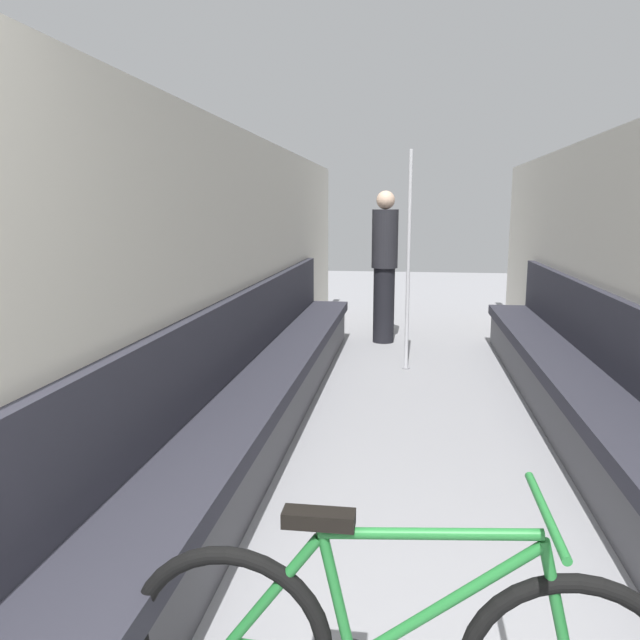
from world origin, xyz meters
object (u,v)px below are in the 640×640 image
grab_pole_near (408,265)px  passenger_standing (384,265)px  bench_seat_row_right (591,401)px  bench_seat_row_left (264,388)px

grab_pole_near → passenger_standing: 1.25m
bench_seat_row_right → passenger_standing: passenger_standing is taller
bench_seat_row_left → bench_seat_row_right: same height
bench_seat_row_left → grab_pole_near: bearing=62.2°
grab_pole_near → passenger_standing: size_ratio=1.20×
bench_seat_row_left → grab_pole_near: (0.99, 1.87, 0.71)m
bench_seat_row_right → passenger_standing: (-1.48, 3.09, 0.60)m
bench_seat_row_left → bench_seat_row_right: size_ratio=1.00×
grab_pole_near → bench_seat_row_right: bearing=-57.1°
bench_seat_row_right → bench_seat_row_left: bearing=180.0°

